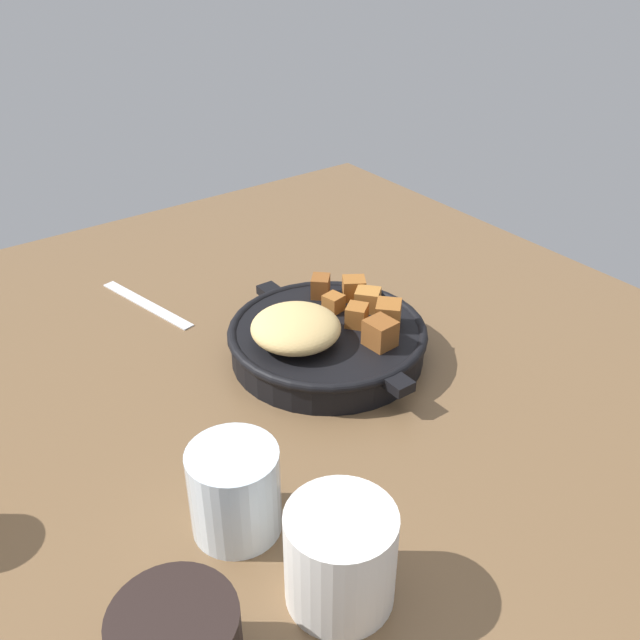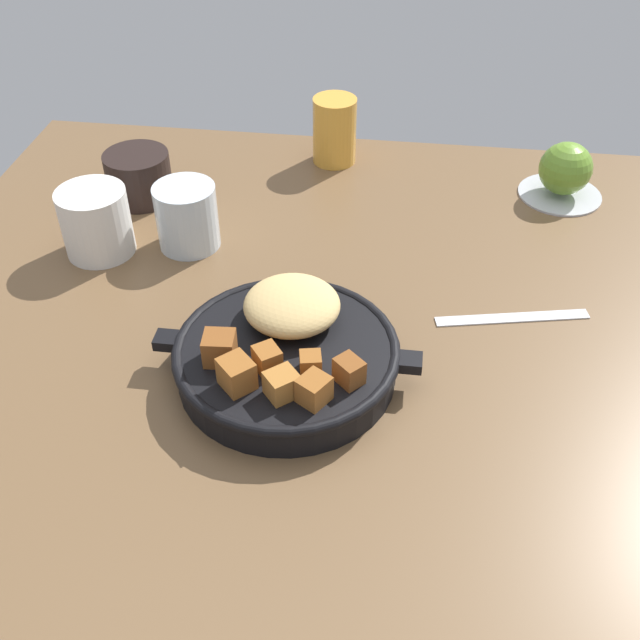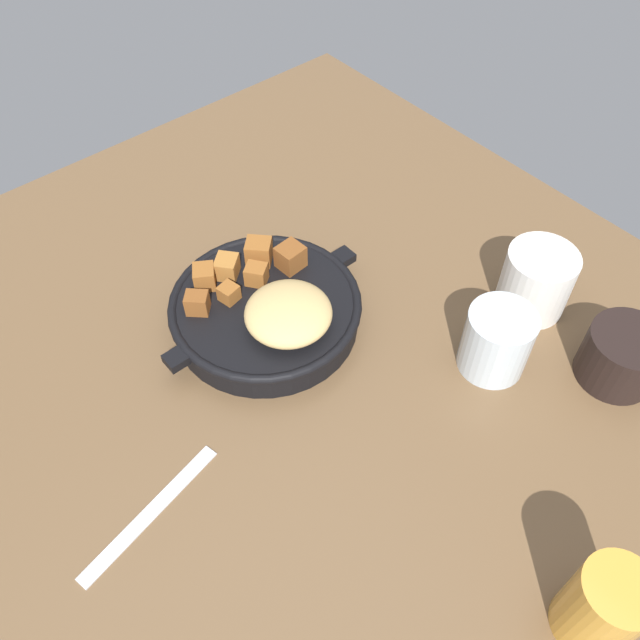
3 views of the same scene
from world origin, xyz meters
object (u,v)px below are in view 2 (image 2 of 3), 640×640
object	(u,v)px
butter_knife	(512,317)
coffee_mug_dark	(139,176)
water_glass_short	(187,217)
ceramic_mug_white	(96,222)
juice_glass_amber	(335,131)
red_apple	(566,169)
cast_iron_skillet	(287,352)

from	to	relation	value
butter_knife	coffee_mug_dark	bearing A→B (deg)	145.88
water_glass_short	ceramic_mug_white	world-z (taller)	ceramic_mug_white
juice_glass_amber	coffee_mug_dark	size ratio (longest dim) A/B	1.10
ceramic_mug_white	juice_glass_amber	bearing A→B (deg)	45.90
red_apple	juice_glass_amber	xyz separation A→B (cm)	(-33.34, 6.01, 0.68)
water_glass_short	ceramic_mug_white	size ratio (longest dim) A/B	0.97
coffee_mug_dark	cast_iron_skillet	bearing A→B (deg)	-50.83
butter_knife	ceramic_mug_white	xyz separation A→B (cm)	(-51.90, 6.94, 4.18)
water_glass_short	juice_glass_amber	bearing A→B (deg)	57.24
cast_iron_skillet	ceramic_mug_white	distance (cm)	33.51
cast_iron_skillet	butter_knife	world-z (taller)	cast_iron_skillet
cast_iron_skillet	butter_knife	distance (cm)	27.37
ceramic_mug_white	coffee_mug_dark	xyz separation A→B (cm)	(1.10, 13.36, -0.93)
cast_iron_skillet	coffee_mug_dark	xyz separation A→B (cm)	(-26.42, 32.43, 0.53)
cast_iron_skillet	ceramic_mug_white	bearing A→B (deg)	145.28
cast_iron_skillet	juice_glass_amber	xyz separation A→B (cm)	(-0.49, 46.95, 2.08)
butter_knife	coffee_mug_dark	size ratio (longest dim) A/B	1.98
red_apple	butter_knife	xyz separation A→B (cm)	(-8.46, -28.82, -4.11)
red_apple	water_glass_short	size ratio (longest dim) A/B	0.87
water_glass_short	ceramic_mug_white	distance (cm)	11.36
cast_iron_skillet	ceramic_mug_white	xyz separation A→B (cm)	(-27.52, 19.07, 1.46)
red_apple	butter_knife	size ratio (longest dim) A/B	0.41
coffee_mug_dark	water_glass_short	bearing A→B (deg)	-46.56
butter_knife	coffee_mug_dark	world-z (taller)	coffee_mug_dark
water_glass_short	juice_glass_amber	size ratio (longest dim) A/B	0.85
cast_iron_skillet	coffee_mug_dark	size ratio (longest dim) A/B	3.09
juice_glass_amber	coffee_mug_dark	world-z (taller)	juice_glass_amber
butter_knife	water_glass_short	distance (cm)	42.30
red_apple	cast_iron_skillet	bearing A→B (deg)	-128.73
red_apple	coffee_mug_dark	size ratio (longest dim) A/B	0.81
cast_iron_skillet	butter_knife	bearing A→B (deg)	26.44
cast_iron_skillet	juice_glass_amber	distance (cm)	47.00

